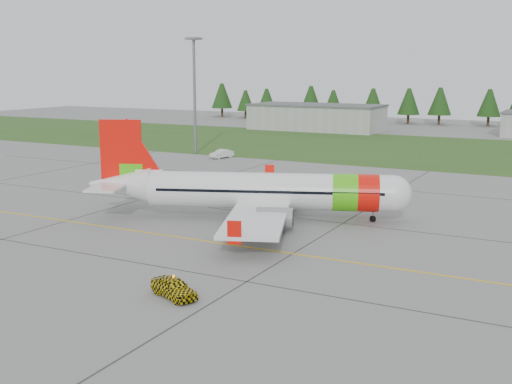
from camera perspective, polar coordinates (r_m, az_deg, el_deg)
The scene contains 9 objects.
ground at distance 51.78m, azimuth -10.66°, elevation -6.18°, with size 320.00×320.00×0.00m, color gray.
aircraft at distance 64.77m, azimuth 0.53°, elevation 0.08°, with size 31.52×29.95×9.97m.
follow_me_car at distance 43.20m, azimuth -7.35°, elevation -6.77°, with size 1.61×1.36×4.00m, color yellow.
service_van at distance 109.76m, azimuth -3.09°, elevation 4.20°, with size 1.57×1.48×4.49m, color silver.
grass_strip at distance 125.45m, azimuth 13.20°, elevation 3.74°, with size 320.00×50.00×0.03m, color #30561E.
taxi_guideline at distance 57.99m, azimuth -5.76°, elevation -4.18°, with size 120.00×0.25×0.02m, color gold.
hangar_west at distance 161.11m, azimuth 5.39°, elevation 6.57°, with size 32.00×14.00×6.00m, color #A8A8A3.
floodlight_mast at distance 115.47m, azimuth -5.48°, elevation 8.36°, with size 0.50×0.50×20.00m, color slate.
treeline at distance 179.61m, azimuth 17.85°, elevation 7.19°, with size 160.00×8.00×10.00m, color #1C3F14, non-canonical shape.
Camera 1 is at (31.03, -38.62, 15.05)m, focal length 45.00 mm.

